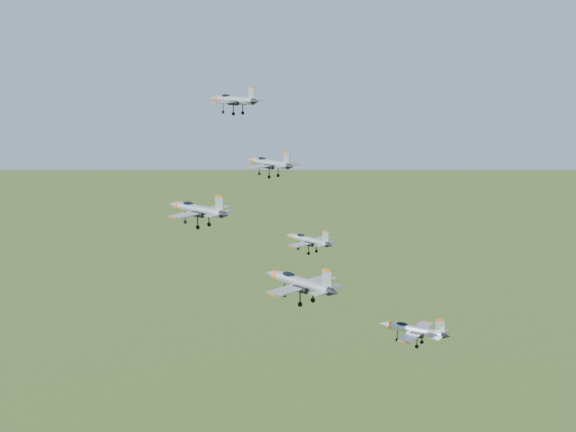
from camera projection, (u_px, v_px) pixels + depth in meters
The scene contains 6 objects.
jet_lead at pixel (233, 100), 144.10m from camera, with size 12.77×10.71×3.42m.
jet_left_high at pixel (269, 163), 122.44m from camera, with size 10.42×8.79×2.80m.
jet_right_high at pixel (197, 209), 107.00m from camera, with size 11.52×9.60×3.08m.
jet_left_low at pixel (308, 240), 131.95m from camera, with size 10.46×8.80×2.81m.
jet_right_low at pixel (300, 282), 107.68m from camera, with size 13.60×11.47×3.66m.
jet_trail at pixel (413, 329), 117.99m from camera, with size 11.34×9.35×3.03m.
Camera 1 is at (71.49, -102.44, 160.94)m, focal length 50.00 mm.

